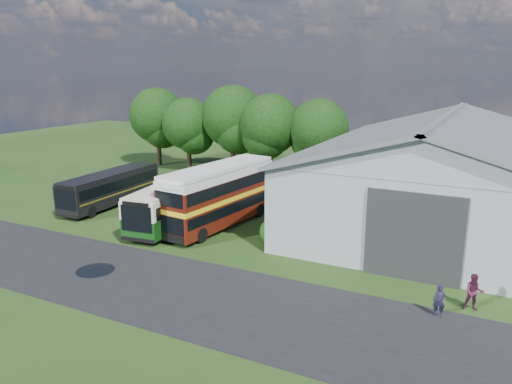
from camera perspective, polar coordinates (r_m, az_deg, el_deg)
The scene contains 17 objects.
ground at distance 31.79m, azimuth -12.13°, elevation -7.37°, with size 120.00×120.00×0.00m, color #183210.
asphalt_road at distance 27.89m, azimuth -11.15°, elevation -10.47°, with size 60.00×8.00×0.02m, color black.
puddle at distance 30.69m, azimuth -17.88°, elevation -8.56°, with size 2.20×2.20×0.01m, color black.
storage_shed at distance 39.64m, azimuth 20.68°, elevation 2.59°, with size 18.80×24.80×8.15m.
tree_left_a at distance 60.27m, azimuth -11.22°, elevation 8.55°, with size 6.46×6.46×9.12m.
tree_left_b at distance 56.58m, azimuth -7.78°, elevation 7.71°, with size 5.78×5.78×8.16m.
tree_mid at distance 54.94m, azimuth -2.68°, elevation 8.61°, with size 6.80×6.80×9.60m.
tree_right_a at distance 51.81m, azimuth 1.64°, elevation 7.73°, with size 6.26×6.26×8.83m.
tree_right_b at distance 50.68m, azimuth 7.18°, elevation 7.20°, with size 5.98×5.98×8.45m.
shrub_front at distance 33.74m, azimuth 1.85°, elevation -5.76°, with size 1.70×1.70×1.70m, color #194714.
shrub_mid at distance 35.46m, azimuth 3.23°, elevation -4.77°, with size 1.60×1.60×1.60m, color #194714.
shrub_back at distance 37.21m, azimuth 4.47°, elevation -3.87°, with size 1.80×1.80×1.80m, color #194714.
bus_green_single at distance 37.98m, azimuth -8.85°, elevation -0.99°, with size 4.00×11.63×3.14m.
bus_maroon_double at distance 36.56m, azimuth -4.25°, elevation -0.48°, with size 3.84×10.82×4.55m.
bus_dark_single at distance 43.99m, azimuth -16.24°, elevation 0.48°, with size 2.78×10.40×2.85m.
visitor_a at distance 25.45m, azimuth 20.23°, elevation -11.64°, with size 0.58×0.38×1.59m, color #1A1631.
visitor_b at distance 26.63m, azimuth 23.65°, elevation -10.50°, with size 0.90×0.70×1.85m, color #47162F.
Camera 1 is at (18.97, -22.76, 11.51)m, focal length 35.00 mm.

